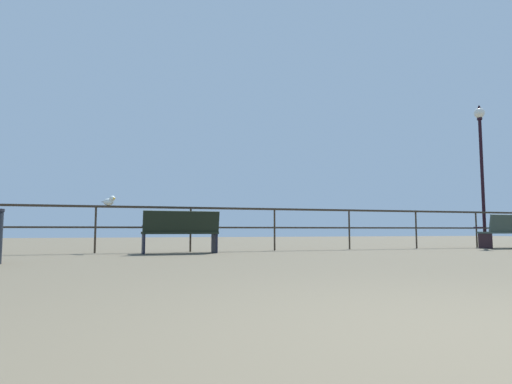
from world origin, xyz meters
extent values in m
cube|color=#32271C|center=(0.00, 8.79, 1.01)|extent=(24.88, 0.05, 0.05)
cube|color=#32271C|center=(0.00, 8.79, 0.56)|extent=(24.88, 0.04, 0.04)
cylinder|color=#32271C|center=(-2.07, 8.79, 0.51)|extent=(0.04, 0.04, 1.01)
cylinder|color=#32271C|center=(0.00, 8.79, 0.51)|extent=(0.04, 0.04, 1.01)
cylinder|color=#32271C|center=(2.07, 8.79, 0.51)|extent=(0.04, 0.04, 1.01)
cylinder|color=#32271C|center=(4.15, 8.79, 0.51)|extent=(0.04, 0.04, 1.01)
cylinder|color=#32271C|center=(6.22, 8.79, 0.51)|extent=(0.04, 0.04, 1.01)
cylinder|color=#32271C|center=(8.29, 8.79, 0.51)|extent=(0.04, 0.04, 1.01)
cube|color=black|center=(-0.33, 8.14, 0.44)|extent=(1.61, 0.52, 0.05)
cube|color=black|center=(-0.33, 7.92, 0.67)|extent=(1.60, 0.16, 0.46)
cube|color=black|center=(0.43, 8.16, 0.22)|extent=(0.05, 0.44, 0.44)
cube|color=black|center=(0.43, 8.35, 0.58)|extent=(0.04, 0.35, 0.04)
cube|color=black|center=(-1.09, 8.13, 0.22)|extent=(0.05, 0.44, 0.44)
cube|color=black|center=(-1.09, 8.32, 0.58)|extent=(0.04, 0.35, 0.04)
cube|color=#33423C|center=(8.70, 8.14, 0.43)|extent=(1.59, 0.54, 0.05)
cube|color=black|center=(7.96, 8.16, 0.21)|extent=(0.05, 0.46, 0.43)
cube|color=black|center=(7.96, 8.36, 0.57)|extent=(0.04, 0.36, 0.04)
cylinder|color=black|center=(8.95, 9.14, 0.11)|extent=(0.23, 0.23, 0.22)
cylinder|color=black|center=(8.95, 9.14, 2.05)|extent=(0.10, 0.10, 3.66)
cylinder|color=black|center=(8.95, 9.14, 3.91)|extent=(0.15, 0.15, 0.06)
sphere|color=silver|center=(8.95, 9.14, 4.10)|extent=(0.31, 0.31, 0.31)
cone|color=black|center=(8.95, 9.14, 4.31)|extent=(0.11, 0.11, 0.10)
ellipsoid|color=silver|center=(-1.82, 8.79, 1.11)|extent=(0.31, 0.32, 0.15)
ellipsoid|color=gray|center=(-1.82, 8.79, 1.14)|extent=(0.25, 0.28, 0.05)
sphere|color=silver|center=(-1.74, 8.69, 1.18)|extent=(0.13, 0.13, 0.13)
cone|color=yellow|center=(-1.69, 8.62, 1.18)|extent=(0.07, 0.07, 0.05)
cube|color=gray|center=(-1.91, 8.91, 1.12)|extent=(0.12, 0.12, 0.02)
camera|label=1|loc=(-1.63, -1.31, 0.49)|focal=30.58mm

